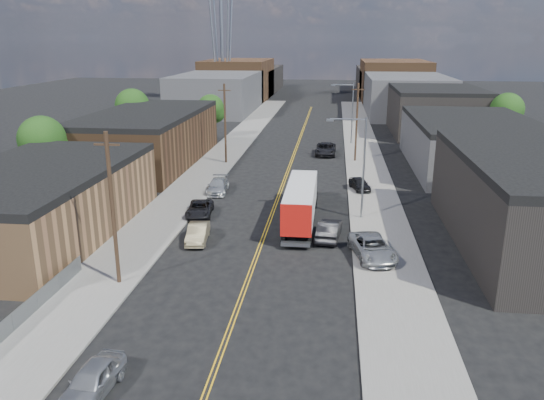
% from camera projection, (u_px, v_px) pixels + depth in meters
% --- Properties ---
extents(ground, '(260.00, 260.00, 0.00)m').
position_uv_depth(ground, '(298.00, 143.00, 81.05)').
color(ground, black).
rests_on(ground, ground).
extents(centerline, '(0.32, 120.00, 0.01)m').
position_uv_depth(centerline, '(290.00, 165.00, 66.80)').
color(centerline, gold).
rests_on(centerline, ground).
extents(sidewalk_left, '(5.00, 140.00, 0.15)m').
position_uv_depth(sidewalk_left, '(216.00, 163.00, 67.84)').
color(sidewalk_left, slate).
rests_on(sidewalk_left, ground).
extents(sidewalk_right, '(5.00, 140.00, 0.15)m').
position_uv_depth(sidewalk_right, '(366.00, 167.00, 65.73)').
color(sidewalk_right, slate).
rests_on(sidewalk_right, ground).
extents(warehouse_tan, '(12.00, 22.00, 5.60)m').
position_uv_depth(warehouse_tan, '(38.00, 202.00, 42.34)').
color(warehouse_tan, '#926A43').
rests_on(warehouse_tan, ground).
extents(warehouse_brown, '(12.00, 26.00, 6.60)m').
position_uv_depth(warehouse_brown, '(148.00, 138.00, 66.89)').
color(warehouse_brown, '#4E341F').
rests_on(warehouse_brown, ground).
extents(industrial_right_b, '(14.00, 24.00, 6.10)m').
position_uv_depth(industrial_right_b, '(471.00, 144.00, 64.42)').
color(industrial_right_b, '#373739').
rests_on(industrial_right_b, ground).
extents(industrial_right_c, '(14.00, 22.00, 7.60)m').
position_uv_depth(industrial_right_c, '(434.00, 110.00, 88.90)').
color(industrial_right_c, black).
rests_on(industrial_right_c, ground).
extents(skyline_left_a, '(16.00, 30.00, 8.00)m').
position_uv_depth(skyline_left_a, '(218.00, 93.00, 115.35)').
color(skyline_left_a, '#373739').
rests_on(skyline_left_a, ground).
extents(skyline_right_a, '(16.00, 30.00, 8.00)m').
position_uv_depth(skyline_right_a, '(405.00, 95.00, 110.91)').
color(skyline_right_a, '#373739').
rests_on(skyline_right_a, ground).
extents(skyline_left_b, '(16.00, 26.00, 10.00)m').
position_uv_depth(skyline_left_b, '(238.00, 79.00, 138.81)').
color(skyline_left_b, '#4E341F').
rests_on(skyline_left_b, ground).
extents(skyline_right_b, '(16.00, 26.00, 10.00)m').
position_uv_depth(skyline_right_b, '(393.00, 81.00, 134.36)').
color(skyline_right_b, '#4E341F').
rests_on(skyline_right_b, ground).
extents(skyline_left_c, '(16.00, 40.00, 7.00)m').
position_uv_depth(skyline_left_c, '(250.00, 80.00, 158.24)').
color(skyline_left_c, black).
rests_on(skyline_left_c, ground).
extents(skyline_right_c, '(16.00, 40.00, 7.00)m').
position_uv_depth(skyline_right_c, '(386.00, 81.00, 153.80)').
color(skyline_right_c, black).
rests_on(skyline_right_c, ground).
extents(streetlight_near, '(3.39, 0.25, 9.00)m').
position_uv_depth(streetlight_near, '(359.00, 160.00, 45.41)').
color(streetlight_near, gray).
rests_on(streetlight_near, ground).
extents(streetlight_far, '(3.39, 0.25, 9.00)m').
position_uv_depth(streetlight_far, '(350.00, 109.00, 78.65)').
color(streetlight_far, gray).
rests_on(streetlight_far, ground).
extents(utility_pole_left_near, '(1.60, 0.26, 10.00)m').
position_uv_depth(utility_pole_left_near, '(113.00, 209.00, 32.97)').
color(utility_pole_left_near, black).
rests_on(utility_pole_left_near, ground).
extents(utility_pole_left_far, '(1.60, 0.26, 10.00)m').
position_uv_depth(utility_pole_left_far, '(225.00, 123.00, 66.21)').
color(utility_pole_left_far, black).
rests_on(utility_pole_left_far, ground).
extents(utility_pole_right, '(1.60, 0.26, 10.00)m').
position_uv_depth(utility_pole_right, '(357.00, 122.00, 67.24)').
color(utility_pole_right, black).
rests_on(utility_pole_right, ground).
extents(chainlink_fence, '(0.05, 16.00, 1.22)m').
position_uv_depth(chainlink_fence, '(13.00, 323.00, 28.47)').
color(chainlink_fence, slate).
rests_on(chainlink_fence, ground).
extents(tree_left_near, '(4.85, 4.76, 7.91)m').
position_uv_depth(tree_left_near, '(43.00, 143.00, 53.70)').
color(tree_left_near, black).
rests_on(tree_left_near, ground).
extents(tree_left_mid, '(5.10, 5.04, 8.37)m').
position_uv_depth(tree_left_mid, '(133.00, 109.00, 77.36)').
color(tree_left_mid, black).
rests_on(tree_left_mid, ground).
extents(tree_left_far, '(4.35, 4.20, 6.97)m').
position_uv_depth(tree_left_far, '(211.00, 110.00, 83.17)').
color(tree_left_far, black).
rests_on(tree_left_far, ground).
extents(tree_right_far, '(4.85, 4.76, 7.91)m').
position_uv_depth(tree_right_far, '(507.00, 112.00, 76.20)').
color(tree_right_far, black).
rests_on(tree_right_far, ground).
extents(semi_truck, '(2.35, 13.73, 3.59)m').
position_uv_depth(semi_truck, '(302.00, 199.00, 45.80)').
color(semi_truck, silver).
rests_on(semi_truck, ground).
extents(car_left_a, '(2.04, 4.31, 1.42)m').
position_uv_depth(car_left_a, '(92.00, 380.00, 23.59)').
color(car_left_a, '#AAADAF').
rests_on(car_left_a, ground).
extents(car_left_b, '(1.95, 4.37, 1.39)m').
position_uv_depth(car_left_b, '(198.00, 233.00, 41.51)').
color(car_left_b, '#807453').
rests_on(car_left_b, ground).
extents(car_left_c, '(2.65, 4.84, 1.29)m').
position_uv_depth(car_left_c, '(200.00, 209.00, 47.57)').
color(car_left_c, black).
rests_on(car_left_c, ground).
extents(car_left_d, '(2.28, 4.93, 1.39)m').
position_uv_depth(car_left_d, '(218.00, 186.00, 54.76)').
color(car_left_d, '#B0B4B6').
rests_on(car_left_d, ground).
extents(car_right_oncoming, '(2.14, 4.85, 1.55)m').
position_uv_depth(car_right_oncoming, '(329.00, 229.00, 42.05)').
color(car_right_oncoming, black).
rests_on(car_right_oncoming, ground).
extents(car_right_lot_a, '(3.72, 5.91, 1.52)m').
position_uv_depth(car_right_lot_a, '(372.00, 248.00, 38.06)').
color(car_right_lot_a, '#A7ABAD').
rests_on(car_right_lot_a, sidewalk_right).
extents(car_right_lot_c, '(2.53, 4.01, 1.27)m').
position_uv_depth(car_right_lot_c, '(360.00, 184.00, 55.21)').
color(car_right_lot_c, black).
rests_on(car_right_lot_c, sidewalk_right).
extents(car_ahead_truck, '(2.80, 5.82, 1.60)m').
position_uv_depth(car_ahead_truck, '(326.00, 149.00, 72.47)').
color(car_ahead_truck, black).
rests_on(car_ahead_truck, ground).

